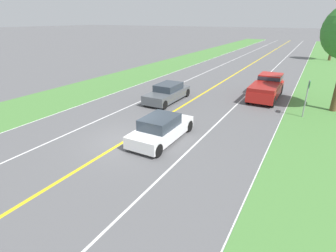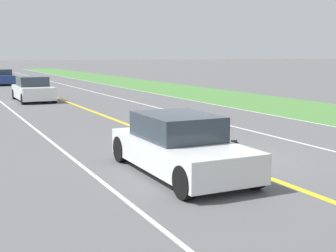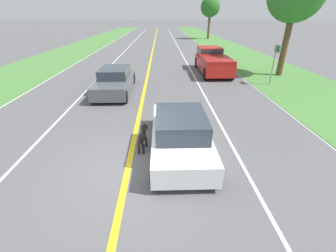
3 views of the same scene
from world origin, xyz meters
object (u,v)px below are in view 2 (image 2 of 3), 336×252
object	(u,v)px
car_trailing_mid	(2,77)
ego_car	(180,146)
car_trailing_near	(33,90)
dog	(228,149)

from	to	relation	value
car_trailing_mid	ego_car	bearing A→B (deg)	89.95
car_trailing_near	car_trailing_mid	world-z (taller)	car_trailing_near
dog	car_trailing_mid	world-z (taller)	car_trailing_mid
ego_car	dog	xyz separation A→B (m)	(-1.24, 0.17, -0.15)
dog	car_trailing_near	xyz separation A→B (m)	(1.29, -19.09, 0.18)
ego_car	car_trailing_mid	distance (m)	35.39
car_trailing_near	car_trailing_mid	xyz separation A→B (m)	(-0.07, -16.47, -0.02)
car_trailing_near	car_trailing_mid	bearing A→B (deg)	-90.26
ego_car	car_trailing_near	size ratio (longest dim) A/B	1.03
dog	car_trailing_mid	bearing A→B (deg)	-79.40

